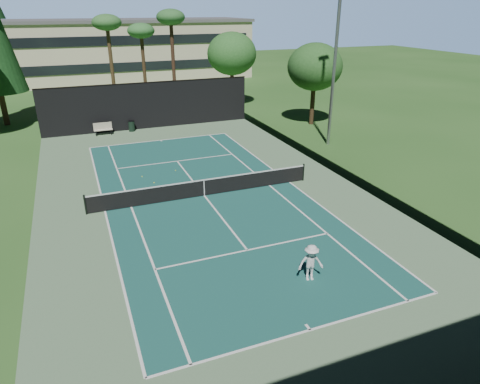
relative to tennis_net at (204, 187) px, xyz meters
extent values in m
plane|color=#2C5A21|center=(0.00, 0.00, -0.56)|extent=(160.00, 160.00, 0.00)
cube|color=#5C8059|center=(0.00, 0.00, -0.55)|extent=(18.00, 32.00, 0.01)
cube|color=#19524B|center=(0.00, 0.00, -0.55)|extent=(10.97, 23.77, 0.01)
cube|color=white|center=(0.00, -11.88, -0.54)|extent=(10.97, 0.10, 0.01)
cube|color=white|center=(0.00, 11.88, -0.54)|extent=(10.97, 0.10, 0.01)
cube|color=white|center=(0.00, -6.40, -0.54)|extent=(8.23, 0.10, 0.01)
cube|color=white|center=(0.00, 6.40, -0.54)|extent=(8.23, 0.10, 0.01)
cube|color=white|center=(-5.49, 0.00, -0.54)|extent=(0.10, 23.77, 0.01)
cube|color=white|center=(5.49, 0.00, -0.54)|extent=(0.10, 23.77, 0.01)
cube|color=white|center=(-4.12, 0.00, -0.54)|extent=(0.10, 23.77, 0.01)
cube|color=white|center=(4.12, 0.00, -0.54)|extent=(0.10, 23.77, 0.01)
cube|color=white|center=(0.00, 0.00, -0.54)|extent=(0.10, 12.80, 0.01)
cube|color=white|center=(0.00, -11.73, -0.54)|extent=(0.10, 0.30, 0.01)
cube|color=white|center=(0.00, 11.73, -0.54)|extent=(0.10, 0.30, 0.01)
cylinder|color=black|center=(-6.40, 0.00, -0.01)|extent=(0.10, 0.10, 1.10)
cylinder|color=black|center=(6.40, 0.00, -0.01)|extent=(0.10, 0.10, 1.10)
cube|color=black|center=(0.00, 0.00, -0.06)|extent=(12.80, 0.02, 0.92)
cube|color=white|center=(0.00, 0.00, 0.43)|extent=(12.80, 0.04, 0.07)
cube|color=white|center=(0.00, 0.00, -0.06)|extent=(0.05, 0.03, 0.92)
cube|color=black|center=(0.00, 16.00, 1.44)|extent=(18.00, 0.04, 4.00)
cube|color=black|center=(0.00, -16.00, 1.44)|extent=(18.00, 0.04, 4.00)
cube|color=black|center=(9.00, 0.00, 1.44)|extent=(0.04, 32.00, 4.00)
cube|color=black|center=(-9.00, 0.00, 1.44)|extent=(0.04, 32.00, 4.00)
cube|color=black|center=(0.00, 16.00, 3.44)|extent=(18.00, 0.06, 0.06)
imported|color=white|center=(1.46, -9.33, 0.22)|extent=(1.11, 0.79, 1.55)
sphere|color=yellow|center=(-2.30, 2.96, -0.52)|extent=(0.08, 0.08, 0.08)
sphere|color=#C8D530|center=(-0.56, 4.56, -0.52)|extent=(0.08, 0.08, 0.08)
sphere|color=#D1F337|center=(-2.80, 4.29, -0.52)|extent=(0.07, 0.07, 0.07)
cube|color=beige|center=(-4.12, 15.21, -0.11)|extent=(1.50, 0.45, 0.05)
cube|color=#BFB89F|center=(-4.12, 15.41, 0.19)|extent=(1.50, 0.06, 0.55)
cube|color=black|center=(-4.72, 15.21, -0.35)|extent=(0.06, 0.40, 0.42)
cube|color=black|center=(-3.52, 15.21, -0.35)|extent=(0.06, 0.40, 0.42)
cylinder|color=black|center=(-1.73, 15.55, -0.11)|extent=(0.52, 0.52, 0.90)
cylinder|color=black|center=(-1.73, 15.55, 0.36)|extent=(0.56, 0.56, 0.05)
cylinder|color=#432D1C|center=(-12.00, 22.00, 1.24)|extent=(0.50, 0.50, 3.60)
cylinder|color=#4A3720|center=(-2.00, 24.00, 3.72)|extent=(0.36, 0.36, 8.55)
ellipsoid|color=#30652D|center=(-2.00, 24.00, 7.99)|extent=(2.80, 2.80, 1.54)
cylinder|color=#44301D|center=(1.50, 26.00, 3.27)|extent=(0.36, 0.36, 7.65)
ellipsoid|color=#2E682F|center=(1.50, 26.00, 7.09)|extent=(2.80, 2.80, 1.54)
cylinder|color=#40281B|center=(4.00, 23.00, 3.94)|extent=(0.36, 0.36, 9.00)
ellipsoid|color=#2A5F2B|center=(4.00, 23.00, 8.44)|extent=(2.80, 2.80, 1.54)
cylinder|color=#492E1F|center=(10.00, 22.00, 1.20)|extent=(0.40, 0.40, 3.52)
ellipsoid|color=#295F25|center=(10.00, 22.00, 4.88)|extent=(5.12, 5.12, 4.35)
cylinder|color=#422E1C|center=(14.00, 12.00, 1.09)|extent=(0.40, 0.40, 3.30)
ellipsoid|color=#265721|center=(14.00, 12.00, 4.54)|extent=(4.80, 4.80, 4.08)
cube|color=beige|center=(0.00, 46.00, 3.44)|extent=(40.00, 12.00, 8.00)
cube|color=#59595B|center=(0.00, 46.00, 7.54)|extent=(40.50, 12.50, 0.40)
cube|color=black|center=(0.00, 39.95, 1.84)|extent=(38.00, 0.15, 1.20)
cube|color=black|center=(0.00, 39.95, 5.24)|extent=(38.00, 0.15, 1.20)
cylinder|color=#96999F|center=(12.00, 6.00, 5.44)|extent=(0.24, 0.24, 12.00)
camera|label=1|loc=(-6.33, -21.47, 9.38)|focal=32.00mm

